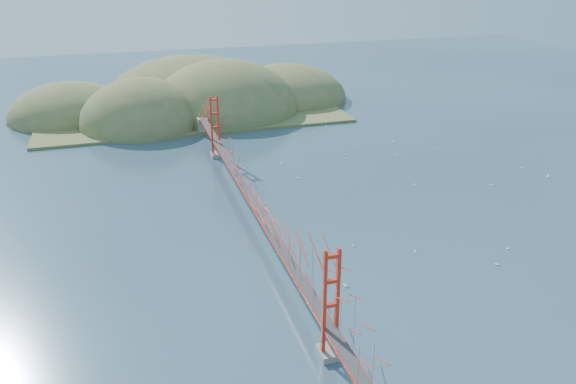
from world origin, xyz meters
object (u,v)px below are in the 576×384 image
object	(u,v)px
bridge	(253,178)
sailboat_0	(353,245)
sailboat_1	(415,184)
sailboat_2	(508,248)

from	to	relation	value
bridge	sailboat_0	bearing A→B (deg)	-44.04
sailboat_1	sailboat_0	size ratio (longest dim) A/B	1.11
sailboat_1	sailboat_2	distance (m)	23.30
bridge	sailboat_0	size ratio (longest dim) A/B	166.67
sailboat_0	bridge	bearing A→B (deg)	135.96
sailboat_1	sailboat_2	bearing A→B (deg)	-87.75
bridge	sailboat_2	xyz separation A→B (m)	(30.09, -17.38, -6.86)
bridge	sailboat_0	xyz separation A→B (m)	(10.96, -10.60, -6.87)
bridge	sailboat_0	distance (m)	16.72
sailboat_1	sailboat_2	size ratio (longest dim) A/B	1.00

